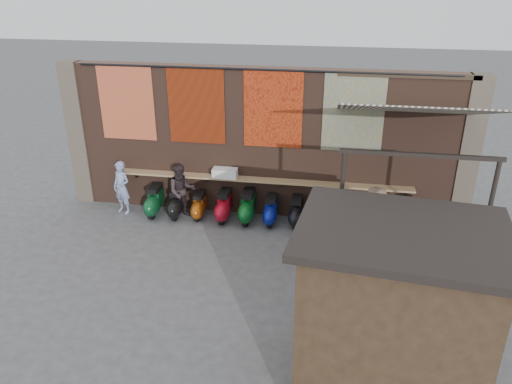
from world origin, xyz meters
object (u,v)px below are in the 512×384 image
Objects in this scene: scooter_stool_6 at (296,212)px; diner_right at (182,191)px; scooter_stool_0 at (155,201)px; scooter_stool_1 at (177,203)px; diner_left at (122,187)px; scooter_stool_2 at (199,206)px; shelf_box at (225,173)px; scooter_stool_5 at (271,211)px; shopper_grey at (469,244)px; market_stall at (392,319)px; shopper_navy at (374,225)px; shopper_tan at (373,224)px; scooter_stool_3 at (224,206)px; scooter_stool_4 at (248,207)px; scooter_stool_7 at (320,214)px.

diner_right reaches higher than scooter_stool_6.
scooter_stool_0 is 0.63m from scooter_stool_1.
scooter_stool_6 is at bearing 0.66° from scooter_stool_0.
diner_left is (-0.92, 0.00, 0.34)m from scooter_stool_0.
scooter_stool_2 is 2.64m from scooter_stool_6.
shelf_box is 1.59m from scooter_stool_5.
shelf_box is 2.16m from scooter_stool_6.
scooter_stool_6 is at bearing 0.40° from scooter_stool_2.
scooter_stool_6 is 4.82m from diner_left.
shopper_grey reaches higher than scooter_stool_2.
diner_right is (0.16, -0.00, 0.38)m from scooter_stool_1.
scooter_stool_0 is 0.30× the size of market_stall.
scooter_stool_0 reaches higher than scooter_stool_1.
market_stall reaches higher than scooter_stool_1.
shopper_grey is (6.98, -1.80, 0.08)m from diner_right.
shopper_tan is (-0.02, -0.08, 0.06)m from shopper_navy.
diner_right is at bearing -179.78° from scooter_stool_3.
market_stall is (0.04, -4.03, 0.51)m from shopper_tan.
scooter_stool_3 is at bearing -49.42° from shopper_navy.
scooter_stool_4 is (0.66, -0.28, -0.83)m from shelf_box.
shelf_box is 0.38× the size of shopper_navy.
shopper_tan is (2.55, -1.39, 0.54)m from scooter_stool_5.
diner_right is 5.17m from shopper_tan.
shopper_navy is (1.90, -1.33, 0.48)m from scooter_stool_6.
scooter_stool_5 is at bearing 121.97° from market_stall.
scooter_stool_1 reaches higher than scooter_stool_6.
scooter_stool_7 is at bearing 76.67° from shopper_tan.
scooter_stool_3 is 6.12m from shopper_grey.
scooter_stool_6 is 5.87m from market_stall.
market_stall is at bearing -16.15° from diner_left.
scooter_stool_1 is 1.32m from scooter_stool_3.
scooter_stool_0 is 1.25m from scooter_stool_2.
scooter_stool_6 is 0.53× the size of diner_left.
scooter_stool_7 is (1.94, -0.06, -0.02)m from scooter_stool_4.
scooter_stool_2 is at bearing -158.00° from shelf_box.
scooter_stool_2 is at bearing 178.25° from scooter_stool_3.
scooter_stool_1 is 1.02× the size of scooter_stool_6.
scooter_stool_6 is 0.47× the size of shopper_grey.
scooter_stool_6 is at bearing 0.89° from scooter_stool_4.
scooter_stool_5 is 0.51× the size of diner_right.
shopper_navy reaches higher than shelf_box.
shopper_grey is (3.25, -1.77, 0.44)m from scooter_stool_7.
scooter_stool_3 is (1.32, 0.00, 0.02)m from scooter_stool_1.
diner_left is at bearing -179.32° from scooter_stool_2.
scooter_stool_5 is (1.29, -0.28, -0.88)m from shelf_box.
scooter_stool_1 reaches higher than scooter_stool_2.
scooter_stool_7 is (3.28, -0.06, 0.06)m from scooter_stool_2.
shopper_grey reaches higher than shelf_box.
scooter_stool_4 reaches higher than scooter_stool_5.
scooter_stool_2 is 7.17m from market_stall.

